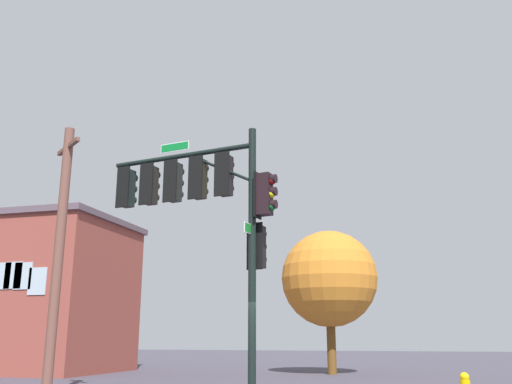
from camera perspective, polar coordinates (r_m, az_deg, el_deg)
The scene contains 4 objects.
signal_pole_assembly at distance 15.22m, azimuth -5.13°, elevation -1.12°, with size 5.10×1.48×7.09m.
utility_pole at distance 17.77m, azimuth -19.53°, elevation -5.74°, with size 1.49×1.21×8.06m.
tree_mid at distance 27.25m, azimuth 7.51°, elevation -8.79°, with size 4.57×4.57×6.68m.
brick_building at distance 30.09m, azimuth -20.14°, elevation -9.79°, with size 6.74×6.92×7.47m.
Camera 1 is at (-3.77, 13.58, 1.65)m, focal length 39.08 mm.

